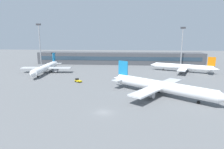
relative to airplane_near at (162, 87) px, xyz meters
The scene contains 8 objects.
ground_plane 29.94m from the airplane_near, 130.01° to the left, with size 400.00×400.00×0.00m, color slate.
terminal_building 80.90m from the airplane_near, 103.67° to the left, with size 126.07×12.13×9.00m.
airplane_near is the anchor object (origin of this frame).
airplane_mid 71.82m from the airplane_near, 147.69° to the left, with size 29.52×42.29×10.44m.
airplane_far 53.11m from the airplane_near, 67.35° to the left, with size 37.99×27.29×9.87m.
baggage_tug_yellow 40.34m from the airplane_near, 153.48° to the left, with size 3.82×3.27×1.75m.
floodlight_tower_west 97.12m from the airplane_near, 140.34° to the left, with size 3.20×0.80×29.83m.
floodlight_tower_east 68.63m from the airplane_near, 69.90° to the left, with size 3.20×0.80×27.33m.
Camera 1 is at (6.74, -51.34, 21.70)m, focal length 30.61 mm.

